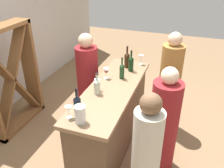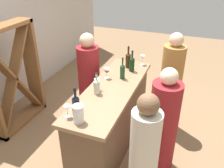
% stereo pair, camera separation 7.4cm
% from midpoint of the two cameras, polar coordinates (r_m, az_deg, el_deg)
% --- Properties ---
extents(ground_plane, '(12.00, 12.00, 0.00)m').
position_cam_midpoint_polar(ground_plane, '(3.69, -0.59, -14.17)').
color(ground_plane, '#846647').
extents(bar_counter, '(1.91, 0.59, 0.98)m').
position_cam_midpoint_polar(bar_counter, '(3.38, -0.63, -8.00)').
color(bar_counter, brown).
rests_on(bar_counter, ground).
extents(wine_rack, '(1.03, 0.28, 1.65)m').
position_cam_midpoint_polar(wine_rack, '(3.99, -23.65, 1.04)').
color(wine_rack, brown).
rests_on(wine_rack, ground).
extents(wine_bottle_leftmost_near_black, '(0.08, 0.08, 0.33)m').
position_cam_midpoint_polar(wine_bottle_leftmost_near_black, '(2.57, -9.11, -4.97)').
color(wine_bottle_leftmost_near_black, black).
rests_on(wine_bottle_leftmost_near_black, bar_counter).
extents(wine_bottle_second_left_clear_pale, '(0.08, 0.08, 0.28)m').
position_cam_midpoint_polar(wine_bottle_second_left_clear_pale, '(2.93, -4.32, -0.52)').
color(wine_bottle_second_left_clear_pale, '#B7C6B2').
rests_on(wine_bottle_second_left_clear_pale, bar_counter).
extents(wine_bottle_center_olive_green, '(0.07, 0.07, 0.31)m').
position_cam_midpoint_polar(wine_bottle_center_olive_green, '(3.29, 1.75, 3.21)').
color(wine_bottle_center_olive_green, '#193D1E').
rests_on(wine_bottle_center_olive_green, bar_counter).
extents(wine_bottle_second_right_dark_green, '(0.08, 0.08, 0.32)m').
position_cam_midpoint_polar(wine_bottle_second_right_dark_green, '(3.52, 3.97, 4.99)').
color(wine_bottle_second_right_dark_green, black).
rests_on(wine_bottle_second_right_dark_green, bar_counter).
extents(wine_bottle_rightmost_amber_brown, '(0.08, 0.08, 0.34)m').
position_cam_midpoint_polar(wine_bottle_rightmost_amber_brown, '(3.64, 3.01, 5.92)').
color(wine_bottle_rightmost_amber_brown, '#331E0F').
rests_on(wine_bottle_rightmost_amber_brown, bar_counter).
extents(wine_glass_near_left, '(0.07, 0.07, 0.15)m').
position_cam_midpoint_polar(wine_glass_near_left, '(3.76, 6.47, 6.34)').
color(wine_glass_near_left, white).
rests_on(wine_glass_near_left, bar_counter).
extents(wine_glass_near_center, '(0.07, 0.07, 0.16)m').
position_cam_midpoint_polar(wine_glass_near_center, '(3.01, -4.28, 0.38)').
color(wine_glass_near_center, white).
rests_on(wine_glass_near_center, bar_counter).
extents(wine_glass_near_right, '(0.08, 0.08, 0.15)m').
position_cam_midpoint_polar(wine_glass_near_right, '(3.30, -2.04, 3.05)').
color(wine_glass_near_right, white).
rests_on(wine_glass_near_right, bar_counter).
extents(wine_glass_far_left, '(0.07, 0.07, 0.14)m').
position_cam_midpoint_polar(wine_glass_far_left, '(2.55, -11.19, -6.00)').
color(wine_glass_far_left, white).
rests_on(wine_glass_far_left, bar_counter).
extents(water_pitcher, '(0.12, 0.12, 0.20)m').
position_cam_midpoint_polar(water_pitcher, '(2.46, -8.50, -7.23)').
color(water_pitcher, silver).
rests_on(water_pitcher, bar_counter).
extents(person_left_guest, '(0.44, 0.44, 1.45)m').
position_cam_midpoint_polar(person_left_guest, '(3.02, 11.56, -9.70)').
color(person_left_guest, maroon).
rests_on(person_left_guest, ground).
extents(person_center_guest, '(0.35, 0.35, 1.59)m').
position_cam_midpoint_polar(person_center_guest, '(3.72, 12.96, -0.61)').
color(person_center_guest, '#9E6B33').
rests_on(person_center_guest, ground).
extents(person_right_guest, '(0.38, 0.38, 1.43)m').
position_cam_midpoint_polar(person_right_guest, '(2.59, 7.30, -16.89)').
color(person_right_guest, beige).
rests_on(person_right_guest, ground).
extents(person_server_behind, '(0.41, 0.41, 1.49)m').
position_cam_midpoint_polar(person_server_behind, '(3.93, -6.37, 0.73)').
color(person_server_behind, maroon).
rests_on(person_server_behind, ground).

